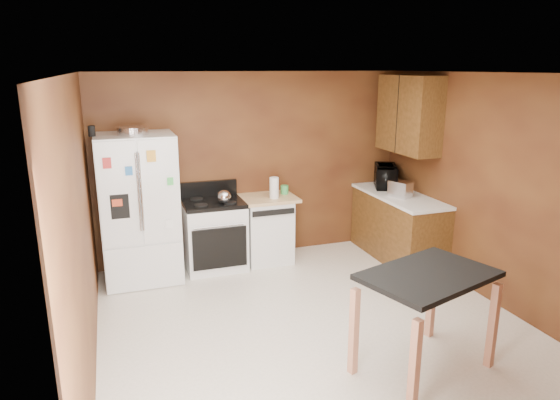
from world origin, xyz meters
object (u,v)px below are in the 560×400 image
roasting_pan (133,131)px  paper_towel (274,188)px  island (427,289)px  kettle (224,197)px  microwave (386,177)px  dishwasher (267,228)px  refrigerator (139,209)px  toaster (400,189)px  green_canister (284,190)px  gas_range (214,234)px  pen_cup (92,131)px

roasting_pan → paper_towel: (1.72, 0.02, -0.82)m
roasting_pan → island: size_ratio=0.28×
kettle → microwave: size_ratio=0.33×
kettle → dishwasher: kettle is taller
microwave → island: bearing=-179.2°
refrigerator → dishwasher: size_ratio=2.02×
roasting_pan → kettle: roasting_pan is taller
dishwasher → island: island is taller
microwave → toaster: bearing=-165.3°
kettle → paper_towel: paper_towel is taller
kettle → island: 2.92m
toaster → green_canister: bearing=131.7°
island → microwave: bearing=66.2°
paper_towel → toaster: size_ratio=0.98×
microwave → dishwasher: (-1.75, 0.06, -0.59)m
roasting_pan → toaster: bearing=-8.4°
gas_range → microwave: bearing=-0.9°
roasting_pan → pen_cup: bearing=-178.3°
roasting_pan → kettle: (1.03, -0.07, -0.86)m
green_canister → paper_towel: bearing=-139.9°
toaster → roasting_pan: bearing=149.5°
gas_range → island: bearing=-66.7°
pen_cup → toaster: 3.86m
dishwasher → island: (0.51, -2.88, 0.30)m
toaster → refrigerator: size_ratio=0.16×
green_canister → gas_range: gas_range is taller
refrigerator → dishwasher: (1.63, 0.09, -0.45)m
toaster → pen_cup: bearing=150.7°
gas_range → toaster: bearing=-13.7°
microwave → paper_towel: bearing=115.9°
paper_towel → dishwasher: 0.59m
paper_towel → island: 2.82m
roasting_pan → microwave: 3.48m
refrigerator → microwave: bearing=0.4°
pen_cup → kettle: 1.71m
pen_cup → refrigerator: bearing=5.8°
dishwasher → roasting_pan: bearing=-175.9°
toaster → gas_range: 2.50m
paper_towel → gas_range: bearing=174.6°
island → paper_towel: bearing=98.8°
paper_towel → gas_range: paper_towel is taller
green_canister → microwave: microwave is taller
green_canister → toaster: size_ratio=0.41×
pen_cup → green_canister: (2.36, 0.20, -0.91)m
paper_towel → refrigerator: bearing=179.5°
refrigerator → gas_range: refrigerator is taller
microwave → island: 3.09m
paper_towel → green_canister: 0.28m
gas_range → island: 3.12m
kettle → island: size_ratio=0.14×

